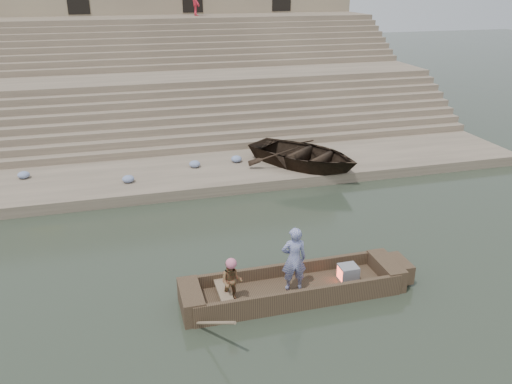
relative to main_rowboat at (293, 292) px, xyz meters
name	(u,v)px	position (x,y,z in m)	size (l,w,h in m)	color
ground	(152,302)	(-3.43, 0.65, -0.11)	(120.00, 120.00, 0.00)	#2C3528
lower_landing	(134,180)	(-3.43, 8.65, 0.09)	(32.00, 4.00, 0.40)	gray
mid_landing	(124,106)	(-3.43, 16.15, 1.29)	(32.00, 3.00, 2.80)	gray
upper_landing	(118,62)	(-3.43, 23.15, 2.49)	(32.00, 3.00, 5.20)	gray
ghat_steps	(122,91)	(-3.43, 17.84, 1.69)	(32.00, 11.00, 5.20)	gray
building_wall	(112,7)	(-3.43, 27.15, 5.49)	(32.00, 5.07, 11.20)	tan
main_rowboat	(293,292)	(0.00, 0.00, 0.00)	(5.00, 1.30, 0.22)	brown
rowboat_trim	(301,284)	(0.21, -0.01, 0.20)	(6.04, 2.63, 1.76)	brown
standing_man	(294,259)	(-0.01, -0.02, 0.95)	(0.61, 0.40, 1.68)	navy
rowing_man	(231,281)	(-1.59, -0.13, 0.65)	(0.53, 0.41, 1.09)	#226830
television	(348,273)	(1.46, 0.00, 0.31)	(0.46, 0.42, 0.40)	gray
beached_rowboat	(304,154)	(3.19, 7.94, 0.77)	(3.31, 4.64, 0.96)	#2D2116
pedestrian	(196,1)	(1.57, 23.11, 5.95)	(1.11, 0.64, 1.71)	#AF1D2C
cloth_bundles	(97,172)	(-4.76, 9.04, 0.42)	(13.53, 2.25, 0.26)	#3F5999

